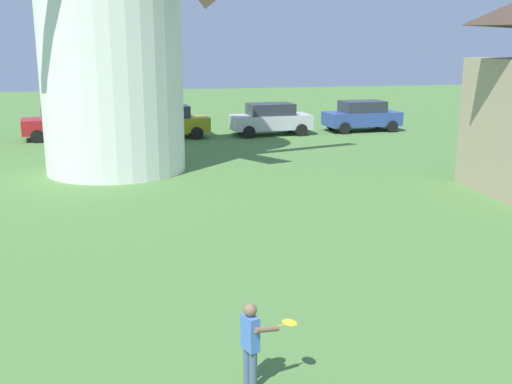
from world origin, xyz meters
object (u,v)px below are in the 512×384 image
object	(u,v)px
player_far	(252,340)
parked_car_mustard	(164,121)
parked_car_red	(67,122)
parked_car_silver	(270,119)
parked_car_blue	(362,116)

from	to	relation	value
player_far	parked_car_mustard	size ratio (longest dim) A/B	0.27
parked_car_red	parked_car_silver	size ratio (longest dim) A/B	1.08
player_far	parked_car_red	world-z (taller)	parked_car_red
parked_car_red	parked_car_silver	world-z (taller)	same
player_far	parked_car_blue	distance (m)	24.97
parked_car_silver	parked_car_blue	xyz separation A→B (m)	(4.98, 0.25, -0.00)
player_far	parked_car_red	bearing A→B (deg)	99.37
player_far	parked_car_silver	size ratio (longest dim) A/B	0.29
parked_car_silver	parked_car_blue	bearing A→B (deg)	2.82
player_far	parked_car_red	distance (m)	23.44
parked_car_mustard	parked_car_blue	distance (m)	10.25
parked_car_silver	parked_car_blue	distance (m)	4.98
parked_car_red	player_far	bearing A→B (deg)	-80.63
parked_car_mustard	parked_car_silver	bearing A→B (deg)	-0.72
parked_car_red	parked_car_silver	bearing A→B (deg)	-5.38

